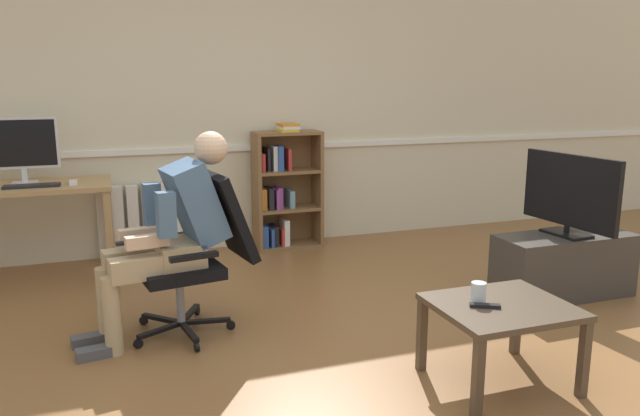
% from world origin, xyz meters
% --- Properties ---
extents(ground_plane, '(18.00, 18.00, 0.00)m').
position_xyz_m(ground_plane, '(0.00, 0.00, 0.00)').
color(ground_plane, brown).
extents(back_wall, '(12.00, 0.13, 2.70)m').
position_xyz_m(back_wall, '(0.00, 2.65, 1.35)').
color(back_wall, beige).
rests_on(back_wall, ground_plane).
extents(computer_desk, '(1.18, 0.65, 0.76)m').
position_xyz_m(computer_desk, '(-1.73, 2.15, 0.64)').
color(computer_desk, tan).
rests_on(computer_desk, ground_plane).
extents(imac_monitor, '(0.52, 0.14, 0.50)m').
position_xyz_m(imac_monitor, '(-1.75, 2.23, 1.04)').
color(imac_monitor, silver).
rests_on(imac_monitor, computer_desk).
extents(keyboard, '(0.39, 0.12, 0.02)m').
position_xyz_m(keyboard, '(-1.69, 2.01, 0.77)').
color(keyboard, black).
rests_on(keyboard, computer_desk).
extents(computer_mouse, '(0.06, 0.10, 0.03)m').
position_xyz_m(computer_mouse, '(-1.41, 2.03, 0.77)').
color(computer_mouse, white).
rests_on(computer_mouse, computer_desk).
extents(bookshelf, '(0.61, 0.29, 1.14)m').
position_xyz_m(bookshelf, '(0.36, 2.44, 0.54)').
color(bookshelf, brown).
rests_on(bookshelf, ground_plane).
extents(radiator, '(0.84, 0.08, 0.64)m').
position_xyz_m(radiator, '(-0.85, 2.54, 0.32)').
color(radiator, white).
rests_on(radiator, ground_plane).
extents(office_chair, '(0.78, 0.63, 0.98)m').
position_xyz_m(office_chair, '(-0.65, 0.76, 0.53)').
color(office_chair, black).
rests_on(office_chair, ground_plane).
extents(person_seated, '(0.97, 0.46, 1.23)m').
position_xyz_m(person_seated, '(-0.84, 0.73, 0.66)').
color(person_seated, tan).
rests_on(person_seated, ground_plane).
extents(tv_stand, '(1.00, 0.39, 0.45)m').
position_xyz_m(tv_stand, '(1.88, 0.49, 0.23)').
color(tv_stand, '#3D3833').
rests_on(tv_stand, ground_plane).
extents(tv_screen, '(0.23, 0.82, 0.57)m').
position_xyz_m(tv_screen, '(1.88, 0.49, 0.75)').
color(tv_screen, black).
rests_on(tv_screen, tv_stand).
extents(coffee_table, '(0.67, 0.58, 0.43)m').
position_xyz_m(coffee_table, '(0.66, -0.45, 0.37)').
color(coffee_table, '#4C3D2D').
rests_on(coffee_table, ground_plane).
extents(drinking_glass, '(0.08, 0.08, 0.11)m').
position_xyz_m(drinking_glass, '(0.56, -0.39, 0.48)').
color(drinking_glass, silver).
rests_on(drinking_glass, coffee_table).
extents(spare_remote, '(0.15, 0.10, 0.02)m').
position_xyz_m(spare_remote, '(0.55, -0.46, 0.44)').
color(spare_remote, black).
rests_on(spare_remote, coffee_table).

